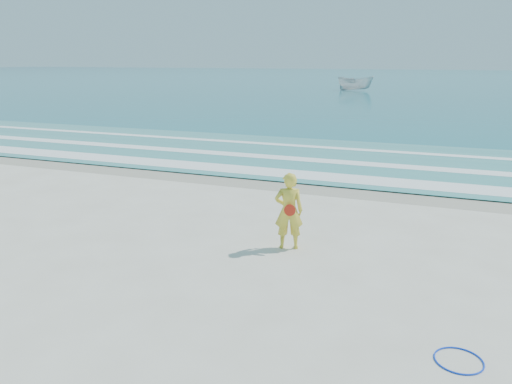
% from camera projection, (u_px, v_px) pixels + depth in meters
% --- Properties ---
extents(ground, '(400.00, 400.00, 0.00)m').
position_uv_depth(ground, '(182.00, 293.00, 9.53)').
color(ground, silver).
rests_on(ground, ground).
extents(wet_sand, '(400.00, 2.40, 0.00)m').
position_uv_depth(wet_sand, '(308.00, 185.00, 17.63)').
color(wet_sand, '#B2A893').
rests_on(wet_sand, ground).
extents(ocean, '(400.00, 190.00, 0.04)m').
position_uv_depth(ocean, '(431.00, 80.00, 104.07)').
color(ocean, '#19727F').
rests_on(ocean, ground).
extents(shallow, '(400.00, 10.00, 0.01)m').
position_uv_depth(shallow, '(338.00, 158.00, 22.12)').
color(shallow, '#59B7AD').
rests_on(shallow, ocean).
extents(foam_near, '(400.00, 1.40, 0.01)m').
position_uv_depth(foam_near, '(317.00, 176.00, 18.79)').
color(foam_near, white).
rests_on(foam_near, shallow).
extents(foam_mid, '(400.00, 0.90, 0.01)m').
position_uv_depth(foam_mid, '(334.00, 161.00, 21.40)').
color(foam_mid, white).
rests_on(foam_mid, shallow).
extents(foam_far, '(400.00, 0.60, 0.01)m').
position_uv_depth(foam_far, '(349.00, 149.00, 24.37)').
color(foam_far, white).
rests_on(foam_far, shallow).
extents(hoop, '(0.93, 0.93, 0.03)m').
position_uv_depth(hoop, '(459.00, 360.00, 7.39)').
color(hoop, '#0B36D6').
rests_on(hoop, ground).
extents(boat, '(5.44, 2.97, 1.99)m').
position_uv_depth(boat, '(355.00, 83.00, 68.18)').
color(boat, silver).
rests_on(boat, ocean).
extents(woman, '(0.77, 0.63, 1.83)m').
position_uv_depth(woman, '(289.00, 211.00, 11.58)').
color(woman, yellow).
rests_on(woman, ground).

